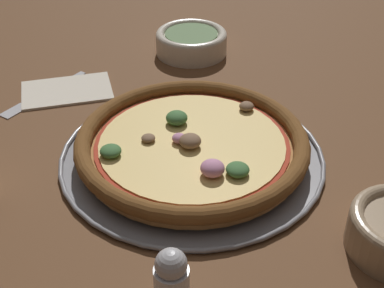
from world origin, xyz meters
name	(u,v)px	position (x,y,z in m)	size (l,w,h in m)	color
ground_plane	(192,158)	(0.00, 0.00, 0.00)	(3.00, 3.00, 0.00)	brown
pizza_tray	(192,156)	(0.00, 0.00, 0.00)	(0.38, 0.38, 0.01)	gray
pizza	(192,144)	(0.00, 0.00, 0.03)	(0.33, 0.33, 0.04)	#BC7F42
bowl_far	(191,41)	(0.09, 0.33, 0.02)	(0.14, 0.14, 0.05)	beige
napkin	(67,90)	(-0.16, 0.24, 0.00)	(0.15, 0.10, 0.01)	beige
fork	(41,96)	(-0.20, 0.24, 0.00)	(0.15, 0.13, 0.00)	#B7B7BC
pepper_shaker	(172,288)	(-0.09, -0.26, 0.05)	(0.03, 0.03, 0.10)	silver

